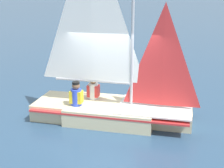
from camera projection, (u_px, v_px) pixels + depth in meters
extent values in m
plane|color=#2D4C6B|center=(112.00, 119.00, 9.12)|extent=(260.00, 260.00, 0.00)
cube|color=beige|center=(112.00, 111.00, 9.05)|extent=(2.14, 2.74, 0.48)
cube|color=beige|center=(173.00, 117.00, 8.67)|extent=(1.11, 1.19, 0.48)
cube|color=beige|center=(56.00, 106.00, 9.43)|extent=(1.61, 1.29, 0.48)
cube|color=red|center=(112.00, 107.00, 9.00)|extent=(2.54, 4.63, 0.05)
cube|color=silver|center=(155.00, 107.00, 8.70)|extent=(1.92, 2.28, 0.04)
cylinder|color=#B7B7BC|center=(133.00, 17.00, 8.11)|extent=(0.08, 0.08, 4.97)
cylinder|color=#B7B7BC|center=(93.00, 81.00, 8.90)|extent=(0.51, 2.21, 0.07)
pyramid|color=white|center=(91.00, 5.00, 8.27)|extent=(0.47, 2.10, 4.16)
pyramid|color=red|center=(163.00, 56.00, 8.23)|extent=(0.35, 1.49, 2.77)
cube|color=black|center=(39.00, 107.00, 9.58)|extent=(0.05, 0.08, 0.33)
cube|color=black|center=(94.00, 106.00, 9.46)|extent=(0.29, 0.32, 0.45)
cylinder|color=white|center=(93.00, 91.00, 9.32)|extent=(0.35, 0.35, 0.50)
cube|color=red|center=(93.00, 91.00, 9.31)|extent=(0.32, 0.38, 0.35)
sphere|color=#A87A56|center=(93.00, 80.00, 9.22)|extent=(0.22, 0.22, 0.22)
cylinder|color=red|center=(93.00, 78.00, 9.19)|extent=(0.25, 0.25, 0.06)
cube|color=black|center=(77.00, 113.00, 8.95)|extent=(0.29, 0.32, 0.45)
cylinder|color=blue|center=(76.00, 98.00, 8.81)|extent=(0.35, 0.35, 0.50)
cube|color=yellow|center=(76.00, 97.00, 8.80)|extent=(0.32, 0.38, 0.35)
sphere|color=brown|center=(76.00, 86.00, 8.71)|extent=(0.22, 0.22, 0.22)
cylinder|color=black|center=(76.00, 83.00, 8.68)|extent=(0.25, 0.25, 0.06)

